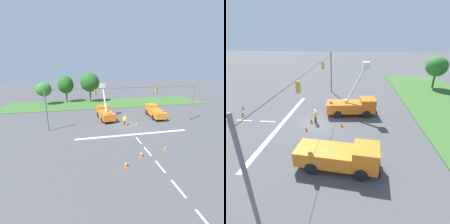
# 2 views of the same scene
# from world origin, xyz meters

# --- Properties ---
(ground_plane) EXTENTS (200.00, 200.00, 0.00)m
(ground_plane) POSITION_xyz_m (0.00, 0.00, 0.00)
(ground_plane) COLOR #4C4C4F
(grass_verge) EXTENTS (56.00, 12.00, 0.10)m
(grass_verge) POSITION_xyz_m (0.00, 18.00, 0.05)
(grass_verge) COLOR #3D6B2D
(grass_verge) RESTS_ON ground
(lane_markings) EXTENTS (17.60, 15.25, 0.01)m
(lane_markings) POSITION_xyz_m (0.00, -5.64, 0.00)
(lane_markings) COLOR silver
(lane_markings) RESTS_ON ground
(signal_gantry) EXTENTS (26.20, 0.33, 7.20)m
(signal_gantry) POSITION_xyz_m (0.02, -0.00, 4.25)
(signal_gantry) COLOR slate
(signal_gantry) RESTS_ON ground
(tree_far_west) EXTENTS (4.14, 3.97, 6.17)m
(tree_far_west) POSITION_xyz_m (-17.55, 19.74, 4.27)
(tree_far_west) COLOR brown
(tree_far_west) RESTS_ON ground
(tree_west) EXTENTS (4.50, 4.30, 7.80)m
(tree_west) POSITION_xyz_m (-11.87, 21.96, 5.23)
(tree_west) COLOR brown
(tree_west) RESTS_ON ground
(tree_centre) EXTENTS (5.52, 4.92, 8.64)m
(tree_centre) POSITION_xyz_m (-4.89, 20.88, 5.89)
(tree_centre) COLOR brown
(tree_centre) RESTS_ON ground
(utility_truck_bucket_lift) EXTENTS (2.98, 6.63, 6.82)m
(utility_truck_bucket_lift) POSITION_xyz_m (-3.12, 4.19, 1.35)
(utility_truck_bucket_lift) COLOR orange
(utility_truck_bucket_lift) RESTS_ON ground
(utility_truck_support_near) EXTENTS (2.80, 6.70, 2.22)m
(utility_truck_support_near) POSITION_xyz_m (7.24, 3.45, 1.15)
(utility_truck_support_near) COLOR orange
(utility_truck_support_near) RESTS_ON ground
(road_worker) EXTENTS (0.64, 0.30, 1.77)m
(road_worker) POSITION_xyz_m (-0.24, -0.18, 1.00)
(road_worker) COLOR #383842
(road_worker) RESTS_ON ground
(traffic_cone_foreground_left) EXTENTS (0.36, 0.36, 0.73)m
(traffic_cone_foreground_left) POSITION_xyz_m (-3.46, -11.51, 0.36)
(traffic_cone_foreground_left) COLOR orange
(traffic_cone_foreground_left) RESTS_ON ground
(traffic_cone_foreground_right) EXTENTS (0.36, 0.36, 0.73)m
(traffic_cone_foreground_right) POSITION_xyz_m (0.33, 3.01, 0.36)
(traffic_cone_foreground_right) COLOR orange
(traffic_cone_foreground_right) RESTS_ON ground
(traffic_cone_mid_left) EXTENTS (0.36, 0.36, 0.82)m
(traffic_cone_mid_left) POSITION_xyz_m (-1.23, -10.12, 0.41)
(traffic_cone_mid_left) COLOR orange
(traffic_cone_mid_left) RESTS_ON ground
(traffic_cone_mid_right) EXTENTS (0.36, 0.36, 0.59)m
(traffic_cone_mid_right) POSITION_xyz_m (2.21, -9.37, 0.28)
(traffic_cone_mid_right) COLOR orange
(traffic_cone_mid_right) RESTS_ON ground
(traffic_cone_near_bucket) EXTENTS (0.36, 0.36, 0.76)m
(traffic_cone_near_bucket) POSITION_xyz_m (1.71, -0.81, 0.38)
(traffic_cone_near_bucket) COLOR orange
(traffic_cone_near_bucket) RESTS_ON ground
(traffic_cone_lane_edge_a) EXTENTS (0.36, 0.36, 0.83)m
(traffic_cone_lane_edge_a) POSITION_xyz_m (-0.21, -0.71, 0.41)
(traffic_cone_lane_edge_a) COLOR orange
(traffic_cone_lane_edge_a) RESTS_ON ground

